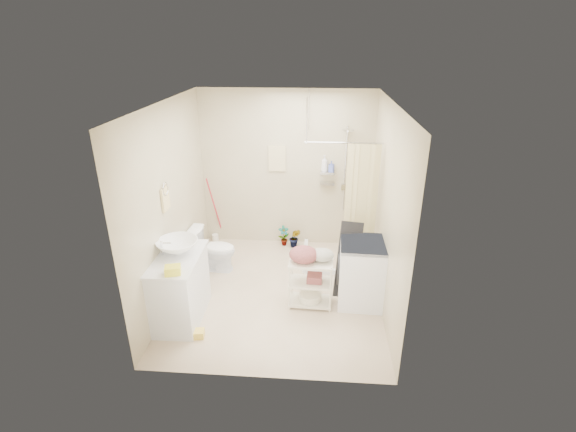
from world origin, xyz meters
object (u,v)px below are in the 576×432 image
at_px(vanity, 180,288).
at_px(laundry_rack, 311,279).
at_px(toilet, 213,249).
at_px(washing_machine, 362,272).

height_order(vanity, laundry_rack, vanity).
relative_size(vanity, toilet, 1.44).
distance_m(toilet, washing_machine, 2.29).
bearing_deg(washing_machine, vanity, -164.40).
relative_size(vanity, laundry_rack, 1.27).
distance_m(vanity, toilet, 1.23).
relative_size(toilet, laundry_rack, 0.88).
xyz_separation_m(vanity, toilet, (0.12, 1.22, -0.09)).
bearing_deg(washing_machine, laundry_rack, -166.34).
bearing_deg(toilet, laundry_rack, -114.91).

